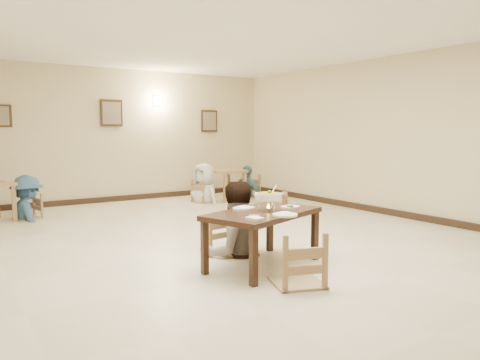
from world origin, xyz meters
TOP-DOWN VIEW (x-y plane):
  - floor at (0.00, 0.00)m, footprint 10.00×10.00m
  - ceiling at (0.00, 0.00)m, footprint 10.00×10.00m
  - wall_back at (0.00, 5.00)m, footprint 10.00×0.00m
  - wall_right at (4.00, 0.00)m, footprint 0.00×10.00m
  - baseboard_back at (0.00, 4.97)m, footprint 8.00×0.06m
  - baseboard_right at (3.97, 0.00)m, footprint 0.06×10.00m
  - picture_b at (0.10, 4.96)m, footprint 0.50×0.04m
  - picture_c at (2.60, 4.96)m, footprint 0.45×0.04m
  - wall_sconce at (1.20, 4.96)m, footprint 0.16×0.05m
  - main_table at (-0.06, -1.05)m, footprint 1.60×1.22m
  - chair_far at (-0.04, -0.31)m, footprint 0.45×0.45m
  - chair_near at (-0.14, -1.77)m, footprint 0.51×0.51m
  - main_diner at (-0.03, -0.37)m, footprint 1.03×0.86m
  - curry_warmer at (-0.00, -1.08)m, footprint 0.36×0.32m
  - rice_plate_far at (-0.17, -0.81)m, footprint 0.29×0.29m
  - rice_plate_near at (-0.04, -1.43)m, footprint 0.28×0.28m
  - fried_plate at (0.35, -1.05)m, footprint 0.25×0.25m
  - chili_dish at (-0.36, -1.29)m, footprint 0.11×0.11m
  - napkin_cutlery at (-0.46, -1.45)m, footprint 0.17×0.26m
  - drink_glass at (0.53, -0.72)m, footprint 0.08×0.08m
  - bg_table_right at (2.39, 3.78)m, footprint 0.80×0.80m
  - bg_chair_lr at (-1.90, 3.72)m, footprint 0.41×0.41m
  - bg_chair_rl at (1.79, 3.77)m, footprint 0.45×0.45m
  - bg_chair_rr at (3.00, 3.82)m, footprint 0.49×0.49m
  - bg_diner_b at (-1.90, 3.72)m, footprint 0.82×1.15m
  - bg_diner_c at (1.79, 3.77)m, footprint 0.73×0.96m
  - bg_diner_d at (3.00, 3.82)m, footprint 0.68×0.99m

SIDE VIEW (x-z plane):
  - floor at x=0.00m, z-range 0.00..0.00m
  - baseboard_back at x=0.00m, z-range 0.00..0.12m
  - baseboard_right at x=3.97m, z-range 0.00..0.12m
  - bg_chair_lr at x=-1.90m, z-range 0.00..0.88m
  - chair_far at x=-0.04m, z-range 0.00..0.95m
  - bg_chair_rl at x=1.79m, z-range 0.00..0.96m
  - bg_chair_rr at x=3.00m, z-range 0.00..1.04m
  - chair_near at x=-0.14m, z-range 0.00..1.08m
  - bg_table_right at x=2.39m, z-range 0.22..0.92m
  - main_table at x=-0.06m, z-range 0.25..0.92m
  - chili_dish at x=-0.36m, z-range 0.66..0.69m
  - rice_plate_near at x=-0.04m, z-range 0.65..0.71m
  - rice_plate_far at x=-0.17m, z-range 0.65..0.71m
  - napkin_cutlery at x=-0.46m, z-range 0.66..0.70m
  - fried_plate at x=0.35m, z-range 0.66..0.71m
  - drink_glass at x=0.53m, z-range 0.66..0.81m
  - bg_diner_d at x=3.00m, z-range 0.00..1.56m
  - bg_diner_b at x=-1.90m, z-range 0.00..1.61m
  - curry_warmer at x=0.00m, z-range 0.69..0.98m
  - bg_diner_c at x=1.79m, z-range 0.00..1.76m
  - main_diner at x=-0.03m, z-range 0.00..1.91m
  - wall_back at x=0.00m, z-range -3.50..6.50m
  - wall_right at x=4.00m, z-range -3.50..6.50m
  - picture_c at x=2.60m, z-range 1.57..2.12m
  - picture_b at x=0.10m, z-range 1.70..2.30m
  - wall_sconce at x=1.20m, z-range 2.19..2.41m
  - ceiling at x=0.00m, z-range 3.00..3.00m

